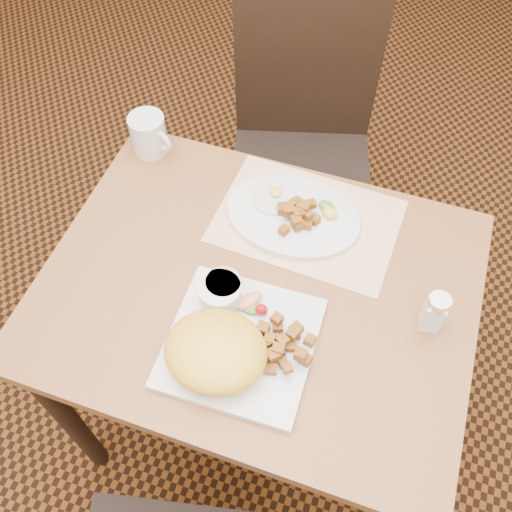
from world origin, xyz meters
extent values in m
plane|color=black|center=(0.00, 0.00, 0.00)|extent=(8.00, 8.00, 0.00)
cube|color=#955A2E|center=(0.00, 0.00, 0.73)|extent=(0.90, 0.70, 0.03)
cylinder|color=black|center=(-0.40, -0.30, 0.36)|extent=(0.05, 0.05, 0.71)
cylinder|color=black|center=(-0.40, 0.30, 0.36)|extent=(0.05, 0.05, 0.71)
cylinder|color=black|center=(0.40, 0.30, 0.36)|extent=(0.05, 0.05, 0.71)
cube|color=black|center=(-0.06, 0.58, 0.45)|extent=(0.52, 0.52, 0.05)
cylinder|color=black|center=(0.07, 0.80, 0.21)|extent=(0.04, 0.04, 0.42)
cylinder|color=black|center=(0.17, 0.45, 0.21)|extent=(0.04, 0.04, 0.42)
cylinder|color=black|center=(-0.28, 0.70, 0.21)|extent=(0.04, 0.04, 0.42)
cylinder|color=black|center=(-0.18, 0.36, 0.21)|extent=(0.04, 0.04, 0.42)
cube|color=black|center=(-0.11, 0.77, 0.72)|extent=(0.41, 0.15, 0.50)
cube|color=white|center=(0.05, 0.20, 0.75)|extent=(0.41, 0.30, 0.00)
cube|color=silver|center=(0.01, -0.14, 0.76)|extent=(0.29, 0.29, 0.02)
ellipsoid|color=yellow|center=(-0.02, -0.19, 0.80)|extent=(0.20, 0.18, 0.07)
ellipsoid|color=yellow|center=(0.01, -0.21, 0.78)|extent=(0.08, 0.07, 0.03)
ellipsoid|color=yellow|center=(-0.08, -0.16, 0.78)|extent=(0.08, 0.07, 0.03)
cylinder|color=silver|center=(-0.06, -0.07, 0.79)|extent=(0.09, 0.09, 0.05)
cylinder|color=beige|center=(-0.06, -0.05, 0.81)|extent=(0.07, 0.07, 0.01)
ellipsoid|color=#387223|center=(0.01, -0.07, 0.77)|extent=(0.04, 0.03, 0.01)
ellipsoid|color=red|center=(0.03, -0.07, 0.78)|extent=(0.03, 0.02, 0.03)
ellipsoid|color=#F28C72|center=(0.00, -0.06, 0.78)|extent=(0.06, 0.07, 0.02)
cylinder|color=white|center=(-0.04, 0.22, 0.77)|extent=(0.10, 0.10, 0.01)
ellipsoid|color=yellow|center=(-0.04, 0.23, 0.78)|extent=(0.03, 0.03, 0.01)
ellipsoid|color=#387223|center=(0.08, 0.23, 0.78)|extent=(0.05, 0.04, 0.01)
ellipsoid|color=yellow|center=(0.10, 0.21, 0.78)|extent=(0.04, 0.04, 0.02)
cube|color=white|center=(0.35, 0.02, 0.79)|extent=(0.04, 0.04, 0.08)
cylinder|color=silver|center=(0.35, 0.02, 0.84)|extent=(0.05, 0.05, 0.02)
cylinder|color=silver|center=(-0.38, 0.29, 0.80)|extent=(0.09, 0.09, 0.10)
torus|color=silver|center=(-0.34, 0.28, 0.80)|extent=(0.06, 0.03, 0.06)
cube|color=#935617|center=(0.09, -0.18, 0.77)|extent=(0.02, 0.02, 0.02)
cube|color=#935617|center=(0.09, -0.12, 0.79)|extent=(0.03, 0.03, 0.02)
cube|color=#935617|center=(0.11, -0.12, 0.77)|extent=(0.02, 0.02, 0.02)
cube|color=#935617|center=(0.11, -0.11, 0.79)|extent=(0.03, 0.03, 0.02)
cube|color=#935617|center=(0.13, -0.14, 0.79)|extent=(0.02, 0.02, 0.02)
cube|color=#935617|center=(0.05, -0.14, 0.78)|extent=(0.03, 0.03, 0.02)
cube|color=#935617|center=(0.07, -0.09, 0.79)|extent=(0.03, 0.03, 0.02)
cube|color=#935617|center=(0.07, -0.13, 0.78)|extent=(0.03, 0.03, 0.02)
cube|color=#935617|center=(0.09, -0.13, 0.77)|extent=(0.03, 0.03, 0.02)
cube|color=#935617|center=(0.09, -0.14, 0.77)|extent=(0.03, 0.03, 0.02)
cube|color=#935617|center=(0.11, -0.09, 0.78)|extent=(0.03, 0.03, 0.02)
cube|color=#935617|center=(0.07, -0.13, 0.79)|extent=(0.02, 0.02, 0.02)
cube|color=#935617|center=(0.07, -0.14, 0.77)|extent=(0.02, 0.02, 0.02)
cube|color=#935617|center=(0.08, -0.16, 0.79)|extent=(0.03, 0.03, 0.02)
cube|color=#935617|center=(0.07, -0.17, 0.79)|extent=(0.02, 0.02, 0.02)
cube|color=#935617|center=(0.12, -0.17, 0.79)|extent=(0.02, 0.02, 0.02)
cube|color=#935617|center=(0.14, -0.10, 0.78)|extent=(0.02, 0.02, 0.02)
cube|color=#935617|center=(0.07, -0.09, 0.78)|extent=(0.03, 0.03, 0.02)
cube|color=#935617|center=(0.08, -0.12, 0.77)|extent=(0.03, 0.03, 0.02)
cube|color=#935617|center=(0.11, -0.09, 0.78)|extent=(0.02, 0.03, 0.02)
cube|color=#935617|center=(0.05, -0.11, 0.79)|extent=(0.02, 0.02, 0.02)
cube|color=#935617|center=(0.07, -0.13, 0.79)|extent=(0.03, 0.03, 0.02)
cube|color=#935617|center=(0.09, -0.15, 0.79)|extent=(0.02, 0.02, 0.02)
cube|color=#935617|center=(0.11, -0.16, 0.77)|extent=(0.02, 0.02, 0.02)
cube|color=#935617|center=(0.14, -0.14, 0.78)|extent=(0.02, 0.02, 0.02)
cube|color=#935617|center=(0.01, 0.13, 0.78)|extent=(0.02, 0.02, 0.02)
cube|color=#935617|center=(0.03, 0.16, 0.79)|extent=(0.03, 0.03, 0.02)
cube|color=#935617|center=(0.03, 0.18, 0.79)|extent=(0.03, 0.03, 0.01)
cube|color=#935617|center=(0.03, 0.18, 0.80)|extent=(0.03, 0.03, 0.02)
cube|color=#935617|center=(0.01, 0.18, 0.80)|extent=(0.03, 0.03, 0.02)
cube|color=#935617|center=(0.02, 0.20, 0.78)|extent=(0.02, 0.02, 0.02)
cube|color=#935617|center=(0.02, 0.22, 0.78)|extent=(0.02, 0.02, 0.02)
cube|color=#935617|center=(0.06, 0.18, 0.78)|extent=(0.02, 0.02, 0.02)
cube|color=#935617|center=(0.02, 0.20, 0.78)|extent=(0.03, 0.03, 0.02)
cube|color=#935617|center=(0.05, 0.21, 0.79)|extent=(0.03, 0.03, 0.01)
cube|color=#935617|center=(-0.01, 0.19, 0.78)|extent=(0.03, 0.03, 0.02)
cube|color=#935617|center=(0.04, 0.19, 0.80)|extent=(0.03, 0.03, 0.02)
cube|color=#935617|center=(0.05, 0.18, 0.79)|extent=(0.02, 0.02, 0.02)
cube|color=#935617|center=(0.04, 0.18, 0.79)|extent=(0.03, 0.03, 0.02)
cube|color=#935617|center=(0.04, 0.19, 0.80)|extent=(0.03, 0.03, 0.02)
cube|color=#935617|center=(0.07, 0.18, 0.78)|extent=(0.02, 0.02, 0.02)
cube|color=#935617|center=(0.01, 0.19, 0.79)|extent=(0.02, 0.02, 0.02)
cube|color=#935617|center=(0.06, 0.17, 0.78)|extent=(0.02, 0.02, 0.02)
cube|color=#935617|center=(0.04, 0.16, 0.78)|extent=(0.03, 0.03, 0.02)
camera|label=1|loc=(0.20, -0.59, 1.77)|focal=40.00mm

